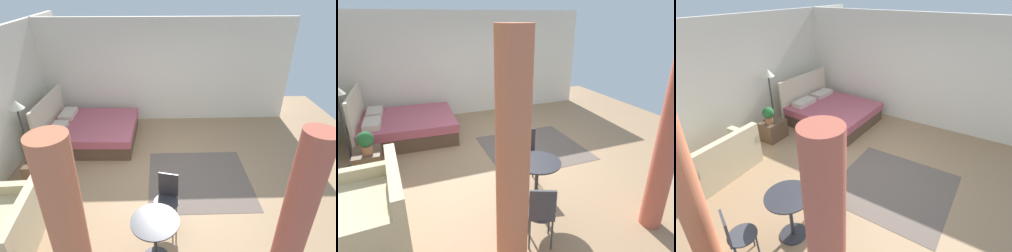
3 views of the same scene
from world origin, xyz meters
The scene contains 11 objects.
ground_plane centered at (0.00, 0.00, -0.01)m, with size 8.62×9.55×0.02m, color #9E7A56.
wall_right centered at (2.81, 0.00, 1.36)m, with size 0.12×6.55×2.72m, color silver.
area_rug centered at (0.04, -0.58, 0.00)m, with size 1.87×1.97×0.01m, color #66564C.
bed centered at (1.60, 1.86, 0.27)m, with size 1.82×2.08×1.14m.
couch centered at (-1.39, 2.35, 0.30)m, with size 1.49×0.86×0.87m.
nightstand centered at (0.13, 2.52, 0.23)m, with size 0.54×0.43×0.45m.
potted_plant centered at (0.03, 2.49, 0.68)m, with size 0.26×0.26×0.39m.
floor_lamp centered at (0.48, 2.83, 1.22)m, with size 0.30×0.30×1.55m.
balcony_table centered at (-1.71, 0.26, 0.52)m, with size 0.64×0.64×0.75m.
cafe_chair_near_window centered at (-1.00, 0.08, 0.54)m, with size 0.48×0.48×0.88m.
curtain_left centered at (-2.56, -1.01, 1.26)m, with size 0.27×0.27×2.53m.
Camera 1 is at (-4.28, 0.18, 3.50)m, focal length 29.54 mm.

